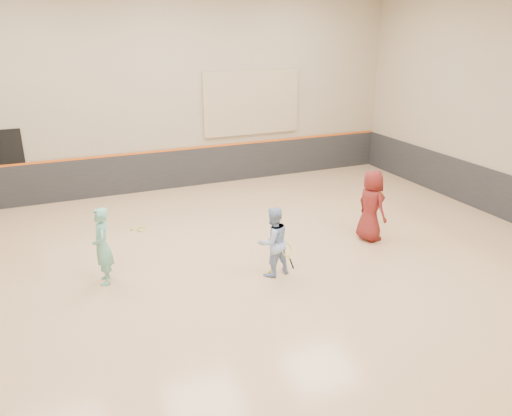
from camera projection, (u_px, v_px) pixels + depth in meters
name	position (u px, v px, depth m)	size (l,w,h in m)	color
room	(237.00, 234.00, 10.17)	(15.04, 12.04, 6.22)	tan
wainscot_back	(168.00, 170.00, 15.40)	(14.90, 0.04, 1.20)	#232326
wainscot_right	(505.00, 197.00, 12.99)	(0.04, 11.90, 1.20)	#232326
accent_stripe	(167.00, 150.00, 15.18)	(14.90, 0.03, 0.06)	#D85914
acoustic_panel	(252.00, 103.00, 15.76)	(3.20, 0.08, 2.00)	tan
doorway	(4.00, 170.00, 13.59)	(1.10, 0.05, 2.20)	black
girl	(102.00, 246.00, 9.67)	(0.57, 0.37, 1.56)	#6DBDAB
instructor	(273.00, 242.00, 10.00)	(0.71, 0.55, 1.46)	#92B2E3
young_man	(371.00, 206.00, 11.63)	(0.83, 0.54, 1.70)	maroon
held_racket	(287.00, 250.00, 10.00)	(0.33, 0.33, 0.62)	#C9D62F
spare_racket	(143.00, 227.00, 12.42)	(0.64, 0.64, 0.16)	gold
ball_under_racket	(269.00, 272.00, 10.27)	(0.07, 0.07, 0.07)	yellow
ball_in_hand	(382.00, 194.00, 11.58)	(0.07, 0.07, 0.07)	#C2D932
ball_beside_spare	(132.00, 229.00, 12.41)	(0.07, 0.07, 0.07)	#CBDC33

